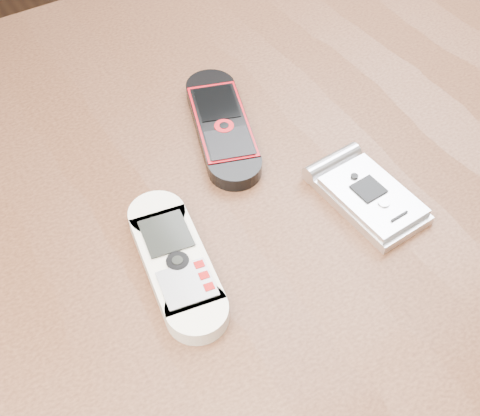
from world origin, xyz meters
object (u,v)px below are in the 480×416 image
at_px(table, 236,286).
at_px(motorola_razr, 370,197).
at_px(nokia_white, 176,262).
at_px(nokia_black_red, 222,125).

xyz_separation_m(table, motorola_razr, (0.11, -0.05, 0.11)).
relative_size(nokia_white, motorola_razr, 1.34).
bearing_deg(table, nokia_white, -162.67).
bearing_deg(nokia_black_red, table, -96.31).
distance_m(table, nokia_black_red, 0.16).
xyz_separation_m(table, nokia_white, (-0.07, -0.02, 0.11)).
relative_size(table, nokia_white, 7.98).
relative_size(table, motorola_razr, 10.71).
relative_size(nokia_white, nokia_black_red, 0.93).
bearing_deg(nokia_black_red, nokia_white, -115.00).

